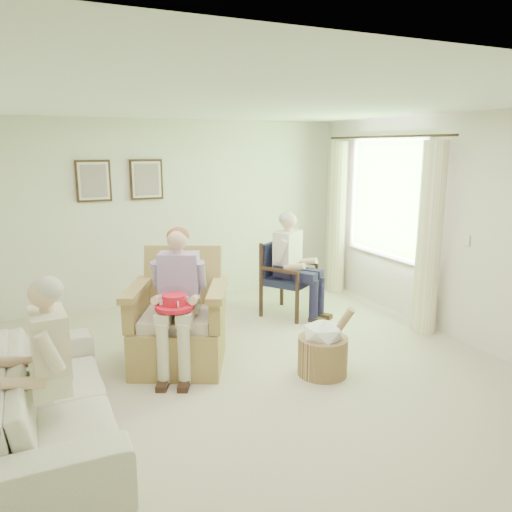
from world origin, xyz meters
name	(u,v)px	position (x,y,z in m)	size (l,w,h in m)	color
floor	(259,373)	(0.00, 0.00, 0.00)	(5.50, 5.50, 0.00)	beige
back_wall	(179,212)	(0.00, 2.75, 1.30)	(5.00, 0.04, 2.60)	silver
front_wall	(510,353)	(0.00, -2.75, 1.30)	(5.00, 0.04, 2.60)	silver
right_wall	(455,229)	(2.50, 0.00, 1.30)	(0.04, 5.50, 2.60)	silver
ceiling	(259,104)	(0.00, 0.00, 2.60)	(5.00, 5.50, 0.02)	white
window	(387,195)	(2.46, 1.20, 1.58)	(0.13, 2.50, 1.63)	#2D6B23
curtain_left	(429,239)	(2.33, 0.22, 1.15)	(0.34, 0.34, 2.30)	#F8E9C2
curtain_right	(337,218)	(2.33, 2.18, 1.15)	(0.34, 0.34, 2.30)	#F8E9C2
framed_print_left	(94,181)	(-1.15, 2.71, 1.78)	(0.45, 0.05, 0.55)	#382114
framed_print_right	(147,180)	(-0.45, 2.71, 1.78)	(0.45, 0.05, 0.55)	#382114
wicker_armchair	(178,329)	(-0.67, 0.55, 0.38)	(0.93, 0.93, 1.19)	tan
wood_armchair	(286,275)	(1.13, 1.56, 0.53)	(0.63, 0.59, 0.97)	black
sofa	(49,399)	(-1.95, -0.37, 0.33)	(0.89, 2.27, 0.66)	beige
person_wicker	(180,289)	(-0.67, 0.40, 0.85)	(0.40, 0.62, 1.42)	beige
person_dark	(292,257)	(1.13, 1.40, 0.80)	(0.40, 0.63, 1.36)	#1C1A3A
person_sofa	(45,358)	(-1.95, -0.57, 0.75)	(0.42, 0.62, 1.31)	beige
red_hat	(174,303)	(-0.78, 0.22, 0.77)	(0.37, 0.37, 0.14)	red
hatbox	(323,347)	(0.57, -0.28, 0.28)	(0.60, 0.60, 0.73)	tan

